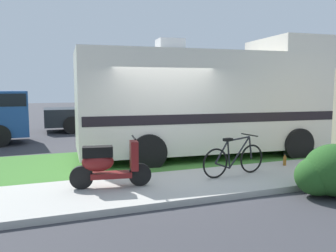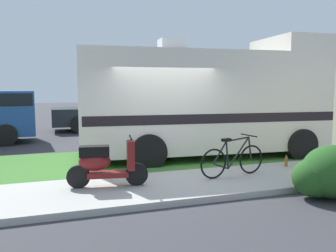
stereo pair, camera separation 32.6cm
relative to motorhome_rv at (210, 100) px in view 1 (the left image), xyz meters
name	(u,v)px [view 1 (the left image)]	position (x,y,z in m)	size (l,w,h in m)	color
ground_plane	(172,174)	(-1.80, -1.55, -1.65)	(80.00, 80.00, 0.00)	#38383D
sidewalk	(193,184)	(-1.80, -2.75, -1.59)	(24.00, 2.00, 0.12)	#ADAAA3
grass_strip	(152,160)	(-1.80, -0.05, -1.61)	(24.00, 3.40, 0.08)	#3D752D
motorhome_rv	(210,100)	(0.00, 0.00, 0.00)	(7.46, 3.04, 3.48)	silver
scooter	(108,164)	(-3.50, -2.55, -1.07)	(1.54, 0.55, 0.97)	black
bicycle	(234,159)	(-0.77, -2.61, -1.17)	(1.63, 0.52, 0.87)	black
pickup_truck_far	(116,109)	(-1.07, 7.57, -0.65)	(5.43, 2.32, 1.89)	#1E2328
bush_by_porch	(333,173)	(0.34, -4.24, -1.20)	(1.36, 1.02, 0.96)	#23511E
bottle_green	(285,161)	(0.92, -2.21, -1.42)	(0.08, 0.08, 0.28)	brown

